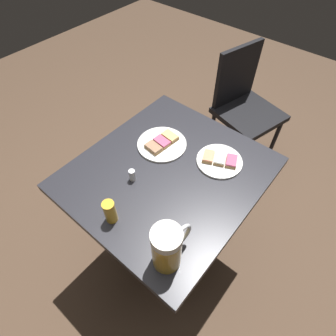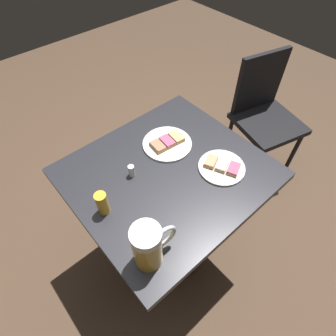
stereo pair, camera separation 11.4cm
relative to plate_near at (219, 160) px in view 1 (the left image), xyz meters
The scene contains 8 objects.
ground_plane 0.81m from the plate_near, 37.11° to the right, with size 6.00×6.00×0.00m, color #4C3828.
cafe_table 0.29m from the plate_near, 37.11° to the right, with size 0.79×0.72×0.77m.
plate_near is the anchor object (origin of this frame).
plate_far 0.27m from the plate_near, 72.43° to the right, with size 0.22×0.22×0.03m.
beer_mug 0.49m from the plate_near, 12.47° to the left, with size 0.16×0.10×0.19m.
beer_glass_small 0.51m from the plate_near, 17.11° to the right, with size 0.04×0.04×0.10m, color gold.
salt_shaker 0.38m from the plate_near, 35.69° to the right, with size 0.03×0.03×0.05m, color silver.
cafe_chair 0.83m from the plate_near, 161.51° to the right, with size 0.47×0.47×0.88m.
Camera 1 is at (0.56, 0.47, 1.67)m, focal length 29.43 mm.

